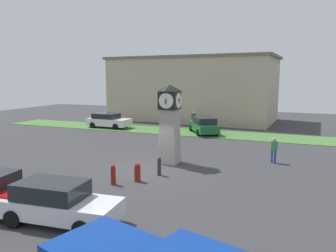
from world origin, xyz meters
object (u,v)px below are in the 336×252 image
(car_by_building, at_px, (57,202))
(pedestrian_by_cars, at_px, (274,149))
(bollard_far_row, at_px, (159,166))
(car_far_lot, at_px, (108,120))
(pedestrian_near_bench, at_px, (194,118))
(car_end_of_row, at_px, (204,125))
(clock_tower, at_px, (170,124))
(bollard_near_tower, at_px, (113,175))
(bollard_mid_row, at_px, (137,172))

(car_by_building, height_order, pedestrian_by_cars, pedestrian_by_cars)
(bollard_far_row, relative_size, car_far_lot, 0.22)
(pedestrian_near_bench, bearing_deg, car_by_building, -84.48)
(bollard_far_row, distance_m, pedestrian_by_cars, 7.45)
(car_end_of_row, height_order, pedestrian_by_cars, car_end_of_row)
(pedestrian_near_bench, height_order, pedestrian_by_cars, pedestrian_near_bench)
(car_by_building, relative_size, car_end_of_row, 0.96)
(car_by_building, xyz_separation_m, car_end_of_row, (-0.21, 20.30, 0.03))
(clock_tower, xyz_separation_m, car_end_of_row, (-0.90, 11.00, -1.65))
(bollard_near_tower, distance_m, car_end_of_row, 15.87)
(bollard_far_row, bearing_deg, pedestrian_near_bench, 101.29)
(pedestrian_near_bench, bearing_deg, car_end_of_row, -59.74)
(bollard_near_tower, distance_m, pedestrian_by_cars, 10.09)
(bollard_far_row, xyz_separation_m, car_end_of_row, (-1.33, 13.61, 0.29))
(car_end_of_row, bearing_deg, pedestrian_by_cars, -51.53)
(clock_tower, xyz_separation_m, bollard_mid_row, (-0.19, -3.98, -1.97))
(clock_tower, xyz_separation_m, car_by_building, (-0.70, -9.30, -1.68))
(bollard_mid_row, relative_size, bollard_far_row, 0.95)
(bollard_near_tower, bearing_deg, bollard_mid_row, 45.40)
(bollard_far_row, bearing_deg, car_end_of_row, 95.59)
(bollard_far_row, height_order, pedestrian_by_cars, pedestrian_by_cars)
(clock_tower, height_order, bollard_far_row, clock_tower)
(clock_tower, height_order, pedestrian_near_bench, clock_tower)
(bollard_near_tower, height_order, bollard_far_row, bollard_far_row)
(bollard_far_row, xyz_separation_m, car_by_building, (-1.13, -6.69, 0.26))
(car_by_building, bearing_deg, car_end_of_row, 90.58)
(bollard_near_tower, xyz_separation_m, pedestrian_near_bench, (-1.94, 19.46, 0.43))
(bollard_near_tower, bearing_deg, pedestrian_by_cars, 45.97)
(car_by_building, relative_size, car_far_lot, 1.00)
(clock_tower, relative_size, car_by_building, 1.06)
(clock_tower, bearing_deg, pedestrian_by_cars, 21.84)
(car_end_of_row, bearing_deg, car_by_building, -89.42)
(bollard_near_tower, distance_m, pedestrian_near_bench, 19.57)
(car_far_lot, bearing_deg, car_end_of_row, 1.49)
(bollard_far_row, relative_size, car_by_building, 0.22)
(car_by_building, bearing_deg, bollard_far_row, 80.44)
(bollard_near_tower, xyz_separation_m, car_end_of_row, (0.16, 15.86, 0.30))
(pedestrian_by_cars, bearing_deg, car_far_lot, 153.87)
(pedestrian_near_bench, relative_size, pedestrian_by_cars, 1.04)
(bollard_near_tower, xyz_separation_m, bollard_mid_row, (0.88, 0.89, -0.02))
(bollard_near_tower, height_order, pedestrian_near_bench, pedestrian_near_bench)
(clock_tower, bearing_deg, car_end_of_row, 94.70)
(bollard_mid_row, height_order, car_end_of_row, car_end_of_row)
(clock_tower, distance_m, car_far_lot, 15.52)
(bollard_near_tower, height_order, car_far_lot, car_far_lot)
(car_far_lot, bearing_deg, clock_tower, -44.07)
(bollard_near_tower, bearing_deg, bollard_far_row, 56.44)
(clock_tower, bearing_deg, car_far_lot, 135.93)
(car_end_of_row, distance_m, pedestrian_by_cars, 11.01)
(clock_tower, bearing_deg, bollard_near_tower, -102.31)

